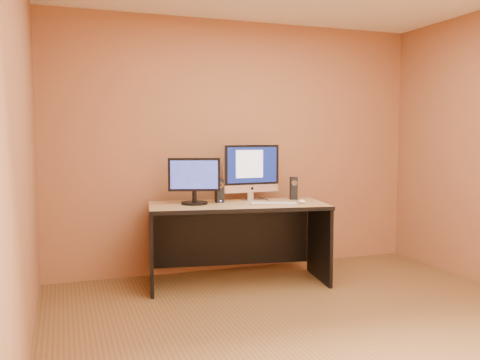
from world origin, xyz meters
The scene contains 11 objects.
floor centered at (0.00, 0.00, 0.00)m, with size 4.00×4.00×0.00m, color brown.
walls centered at (0.00, 0.00, 1.30)m, with size 4.00×4.00×2.60m, color #965F3C, non-canonical shape.
desk centered at (-0.21, 1.44, 0.38)m, with size 1.66×0.73×0.77m, color tan, non-canonical shape.
imac centered at (0.02, 1.66, 1.06)m, with size 0.59×0.22×0.57m, color silver, non-canonical shape.
second_monitor centered at (-0.60, 1.56, 0.99)m, with size 0.50×0.25×0.44m, color black, non-canonical shape.
speaker_left centered at (-0.34, 1.60, 0.88)m, with size 0.07×0.07×0.23m, color black, non-canonical shape.
speaker_right centered at (0.44, 1.58, 0.88)m, with size 0.07×0.07×0.23m, color black, non-canonical shape.
keyboard centered at (0.10, 1.29, 0.78)m, with size 0.45×0.12×0.02m, color #AFB0B4.
mouse centered at (0.38, 1.27, 0.79)m, with size 0.06×0.11×0.04m, color white.
cable_a centered at (0.15, 1.69, 0.77)m, with size 0.01×0.01×0.23m, color black.
cable_b centered at (-0.04, 1.76, 0.77)m, with size 0.01×0.01×0.19m, color black.
Camera 1 is at (-1.77, -3.07, 1.41)m, focal length 38.00 mm.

